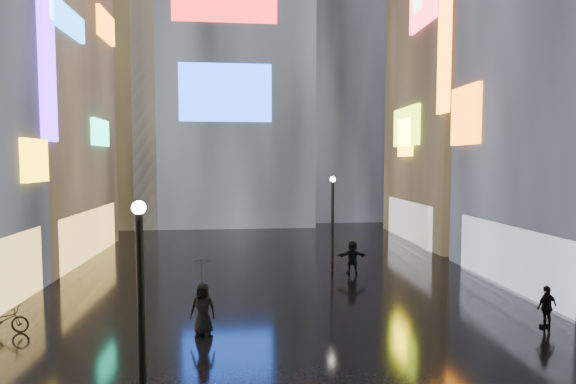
{
  "coord_description": "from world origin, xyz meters",
  "views": [
    {
      "loc": [
        -1.49,
        -2.96,
        6.03
      ],
      "look_at": [
        0.0,
        12.0,
        5.0
      ],
      "focal_mm": 28.0,
      "sensor_mm": 36.0,
      "label": 1
    }
  ],
  "objects": [
    {
      "name": "tower_main",
      "position": [
        -3.0,
        43.97,
        21.01
      ],
      "size": [
        16.0,
        14.2,
        42.0
      ],
      "color": "black",
      "rests_on": "ground"
    },
    {
      "name": "bicycle",
      "position": [
        -9.94,
        13.34,
        0.47
      ],
      "size": [
        1.8,
        0.68,
        0.94
      ],
      "primitive_type": "imported",
      "rotation": [
        0.0,
        0.0,
        1.54
      ],
      "color": "black",
      "rests_on": "ground"
    },
    {
      "name": "tower_flank_right",
      "position": [
        9.0,
        46.0,
        17.0
      ],
      "size": [
        12.0,
        12.0,
        34.0
      ],
      "primitive_type": "cube",
      "color": "black",
      "rests_on": "ground"
    },
    {
      "name": "building_left_far",
      "position": [
        -15.98,
        26.0,
        10.98
      ],
      "size": [
        10.28,
        12.0,
        22.0
      ],
      "color": "black",
      "rests_on": "ground"
    },
    {
      "name": "lamp_near",
      "position": [
        -3.7,
        6.76,
        2.94
      ],
      "size": [
        0.3,
        0.3,
        5.2
      ],
      "color": "black",
      "rests_on": "ground"
    },
    {
      "name": "building_right_far",
      "position": [
        15.98,
        30.0,
        13.98
      ],
      "size": [
        10.28,
        12.0,
        28.0
      ],
      "color": "black",
      "rests_on": "ground"
    },
    {
      "name": "pedestrian_5",
      "position": [
        4.32,
        20.38,
        0.88
      ],
      "size": [
        1.65,
        0.56,
        1.76
      ],
      "primitive_type": "imported",
      "rotation": [
        0.0,
        0.0,
        3.11
      ],
      "color": "black",
      "rests_on": "ground"
    },
    {
      "name": "umbrella_2",
      "position": [
        -2.92,
        12.55,
        2.24
      ],
      "size": [
        1.18,
        1.17,
        0.88
      ],
      "primitive_type": "imported",
      "rotation": [
        0.0,
        0.0,
        1.82
      ],
      "color": "black",
      "rests_on": "pedestrian_4"
    },
    {
      "name": "lamp_far",
      "position": [
        3.34,
        20.98,
        2.94
      ],
      "size": [
        0.3,
        0.3,
        5.2
      ],
      "color": "black",
      "rests_on": "ground"
    },
    {
      "name": "pedestrian_3",
      "position": [
        9.42,
        11.95,
        0.77
      ],
      "size": [
        0.97,
        0.6,
        1.54
      ],
      "primitive_type": "imported",
      "rotation": [
        0.0,
        0.0,
        3.41
      ],
      "color": "black",
      "rests_on": "ground"
    },
    {
      "name": "tower_flank_left",
      "position": [
        -14.0,
        42.0,
        13.0
      ],
      "size": [
        10.0,
        10.0,
        26.0
      ],
      "primitive_type": "cube",
      "color": "black",
      "rests_on": "ground"
    },
    {
      "name": "pedestrian_4",
      "position": [
        -2.92,
        12.55,
        0.9
      ],
      "size": [
        0.97,
        0.73,
        1.8
      ],
      "primitive_type": "imported",
      "rotation": [
        0.0,
        0.0,
        -0.2
      ],
      "color": "black",
      "rests_on": "ground"
    },
    {
      "name": "ground",
      "position": [
        0.0,
        20.0,
        0.0
      ],
      "size": [
        140.0,
        140.0,
        0.0
      ],
      "primitive_type": "plane",
      "color": "black",
      "rests_on": "ground"
    }
  ]
}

